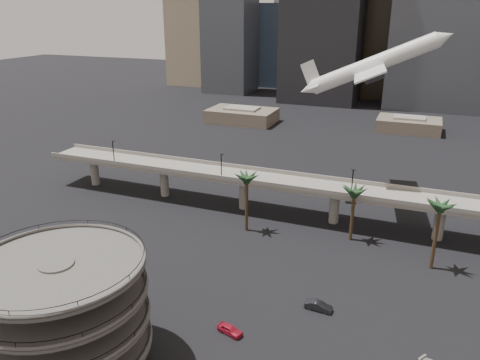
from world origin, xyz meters
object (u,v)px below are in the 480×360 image
at_px(car_b, 318,306).
at_px(overpass, 288,186).
at_px(car_a, 230,329).
at_px(parking_ramp, 63,307).
at_px(airborne_jet, 372,65).

bearing_deg(car_b, overpass, 27.55).
bearing_deg(car_a, parking_ramp, 145.53).
xyz_separation_m(parking_ramp, overpass, (13.00, 59.00, -2.50)).
distance_m(airborne_jet, car_a, 70.97).
bearing_deg(overpass, car_b, -65.67).
bearing_deg(car_b, car_a, 137.33).
bearing_deg(car_a, airborne_jet, 6.09).
xyz_separation_m(airborne_jet, car_b, (0.91, -51.52, -32.58)).
height_order(parking_ramp, car_b, parking_ramp).
xyz_separation_m(parking_ramp, car_a, (17.22, 14.55, -9.13)).
bearing_deg(parking_ramp, car_a, 40.19).
bearing_deg(parking_ramp, overpass, 77.57).
bearing_deg(car_b, airborne_jet, 4.23).
bearing_deg(overpass, parking_ramp, -102.43).
distance_m(parking_ramp, airborne_jet, 84.81).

